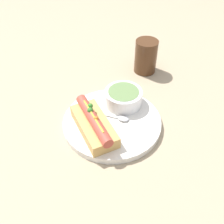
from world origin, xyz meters
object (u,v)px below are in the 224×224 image
object	(u,v)px
spoon	(111,116)
drinking_glass	(146,56)
soup_bowl	(123,97)
hot_dog	(95,125)

from	to	relation	value
spoon	drinking_glass	bearing A→B (deg)	85.38
soup_bowl	spoon	world-z (taller)	soup_bowl
spoon	drinking_glass	world-z (taller)	drinking_glass
spoon	drinking_glass	distance (m)	0.28
soup_bowl	hot_dog	bearing A→B (deg)	-74.84
hot_dog	drinking_glass	size ratio (longest dim) A/B	1.60
soup_bowl	drinking_glass	distance (m)	0.21
soup_bowl	spoon	bearing A→B (deg)	-71.56
hot_dog	drinking_glass	bearing A→B (deg)	127.13
hot_dog	soup_bowl	distance (m)	0.13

